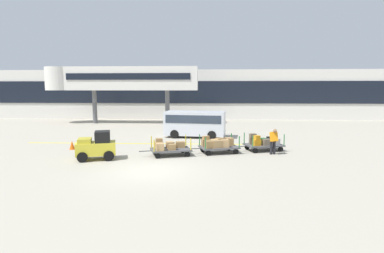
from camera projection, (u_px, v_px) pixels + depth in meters
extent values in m
plane|color=#A8A08E|center=(150.00, 170.00, 14.78)|extent=(120.00, 120.00, 0.00)
cube|color=yellow|center=(149.00, 144.00, 22.01)|extent=(17.72, 0.36, 0.01)
cube|color=silver|center=(187.00, 95.00, 40.16)|extent=(59.34, 2.40, 6.34)
cube|color=black|center=(186.00, 92.00, 38.89)|extent=(56.37, 0.12, 2.80)
cube|color=silver|center=(130.00, 79.00, 34.29)|extent=(15.14, 2.20, 2.60)
cylinder|color=silver|center=(59.00, 79.00, 34.70)|extent=(3.00, 3.00, 2.60)
cube|color=black|center=(127.00, 76.00, 33.13)|extent=(13.62, 0.08, 0.70)
cylinder|color=#59595B|center=(95.00, 107.00, 34.89)|extent=(0.50, 0.50, 3.75)
cylinder|color=#59595B|center=(167.00, 107.00, 34.46)|extent=(0.50, 0.50, 3.75)
cube|color=gold|center=(96.00, 148.00, 16.98)|extent=(2.33, 1.67, 0.70)
cube|color=black|center=(103.00, 137.00, 16.99)|extent=(1.06, 1.18, 0.60)
cube|color=gold|center=(85.00, 140.00, 16.78)|extent=(0.94, 1.10, 0.24)
cylinder|color=black|center=(84.00, 153.00, 17.36)|extent=(0.59, 0.34, 0.56)
cylinder|color=black|center=(82.00, 157.00, 16.36)|extent=(0.59, 0.34, 0.56)
cylinder|color=black|center=(109.00, 152.00, 17.69)|extent=(0.59, 0.34, 0.56)
cylinder|color=black|center=(109.00, 156.00, 16.69)|extent=(0.59, 0.34, 0.56)
cube|color=#4C4C4F|center=(171.00, 150.00, 18.04)|extent=(2.61, 2.02, 0.08)
cylinder|color=gold|center=(151.00, 142.00, 18.35)|extent=(0.06, 0.06, 0.70)
cylinder|color=gold|center=(154.00, 146.00, 17.11)|extent=(0.06, 0.06, 0.70)
cylinder|color=gold|center=(186.00, 140.00, 18.87)|extent=(0.06, 0.06, 0.70)
cylinder|color=gold|center=(191.00, 144.00, 17.63)|extent=(0.06, 0.06, 0.70)
cylinder|color=black|center=(155.00, 152.00, 18.42)|extent=(0.34, 0.19, 0.32)
cylinder|color=black|center=(158.00, 156.00, 17.28)|extent=(0.34, 0.19, 0.32)
cylinder|color=black|center=(183.00, 150.00, 18.84)|extent=(0.34, 0.19, 0.32)
cylinder|color=black|center=(187.00, 154.00, 17.70)|extent=(0.34, 0.19, 0.32)
cylinder|color=#333333|center=(145.00, 151.00, 17.67)|extent=(0.68, 0.25, 0.05)
cube|color=#A87F4C|center=(159.00, 145.00, 18.20)|extent=(0.61, 0.63, 0.38)
cube|color=tan|center=(160.00, 147.00, 17.51)|extent=(0.54, 0.59, 0.42)
cube|color=tan|center=(170.00, 145.00, 18.32)|extent=(0.58, 0.62, 0.37)
cube|color=olive|center=(172.00, 147.00, 17.72)|extent=(0.49, 0.49, 0.33)
cube|color=olive|center=(180.00, 144.00, 18.50)|extent=(0.60, 0.49, 0.34)
cube|color=#9E7A4C|center=(159.00, 140.00, 18.16)|extent=(0.47, 0.45, 0.22)
cube|color=#4C4C4F|center=(219.00, 147.00, 18.77)|extent=(2.61, 2.02, 0.08)
cylinder|color=#237033|center=(200.00, 140.00, 19.08)|extent=(0.06, 0.06, 0.70)
cylinder|color=#237033|center=(206.00, 143.00, 17.84)|extent=(0.06, 0.06, 0.70)
cylinder|color=#237033|center=(231.00, 139.00, 19.60)|extent=(0.06, 0.06, 0.70)
cylinder|color=#237033|center=(239.00, 142.00, 18.36)|extent=(0.06, 0.06, 0.70)
cylinder|color=black|center=(203.00, 149.00, 19.16)|extent=(0.34, 0.19, 0.32)
cylinder|color=black|center=(208.00, 153.00, 18.01)|extent=(0.34, 0.19, 0.32)
cylinder|color=black|center=(229.00, 148.00, 19.58)|extent=(0.34, 0.19, 0.32)
cylinder|color=black|center=(236.00, 152.00, 18.43)|extent=(0.34, 0.19, 0.32)
cylinder|color=#333333|center=(195.00, 149.00, 18.41)|extent=(0.68, 0.25, 0.05)
cube|color=#9E7A4C|center=(206.00, 143.00, 18.91)|extent=(0.60, 0.53, 0.43)
cube|color=olive|center=(209.00, 144.00, 18.30)|extent=(0.57, 0.60, 0.43)
cube|color=tan|center=(214.00, 143.00, 18.97)|extent=(0.57, 0.54, 0.41)
cube|color=#9E7A4C|center=(217.00, 144.00, 18.36)|extent=(0.66, 0.58, 0.45)
cube|color=#A87F4C|center=(220.00, 142.00, 19.10)|extent=(0.62, 0.56, 0.47)
cube|color=tan|center=(225.00, 144.00, 18.47)|extent=(0.52, 0.45, 0.47)
cube|color=#A87F4C|center=(229.00, 142.00, 19.20)|extent=(0.55, 0.61, 0.46)
cube|color=#A87F4C|center=(206.00, 138.00, 18.87)|extent=(0.46, 0.38, 0.20)
cube|color=#4C4C4F|center=(264.00, 145.00, 19.50)|extent=(2.61, 2.02, 0.08)
cylinder|color=#237033|center=(244.00, 138.00, 19.81)|extent=(0.06, 0.06, 0.70)
cylinder|color=#237033|center=(253.00, 141.00, 18.57)|extent=(0.06, 0.06, 0.70)
cylinder|color=#237033|center=(274.00, 137.00, 20.33)|extent=(0.06, 0.06, 0.70)
cylinder|color=#237033|center=(284.00, 140.00, 19.09)|extent=(0.06, 0.06, 0.70)
cylinder|color=black|center=(247.00, 147.00, 19.89)|extent=(0.34, 0.19, 0.32)
cylinder|color=black|center=(255.00, 151.00, 18.74)|extent=(0.34, 0.19, 0.32)
cylinder|color=black|center=(271.00, 146.00, 20.31)|extent=(0.34, 0.19, 0.32)
cylinder|color=black|center=(281.00, 149.00, 19.16)|extent=(0.34, 0.19, 0.32)
cylinder|color=#333333|center=(242.00, 146.00, 19.14)|extent=(0.68, 0.25, 0.05)
cube|color=#726651|center=(253.00, 141.00, 19.59)|extent=(0.47, 0.32, 0.41)
cube|color=orange|center=(257.00, 143.00, 19.06)|extent=(0.55, 0.44, 0.38)
cube|color=#236B2D|center=(262.00, 141.00, 19.76)|extent=(0.65, 0.53, 0.35)
cube|color=#726651|center=(267.00, 142.00, 19.17)|extent=(0.58, 0.46, 0.39)
cube|color=black|center=(271.00, 140.00, 19.98)|extent=(0.54, 0.48, 0.42)
cube|color=#99999E|center=(275.00, 142.00, 19.31)|extent=(0.63, 0.42, 0.39)
cube|color=#726651|center=(253.00, 136.00, 19.55)|extent=(0.46, 0.39, 0.26)
cube|color=orange|center=(257.00, 138.00, 19.02)|extent=(0.44, 0.42, 0.26)
cylinder|color=black|center=(271.00, 148.00, 18.36)|extent=(0.16, 0.16, 0.82)
cylinder|color=black|center=(274.00, 147.00, 18.41)|extent=(0.16, 0.16, 0.82)
cube|color=orange|center=(274.00, 137.00, 18.21)|extent=(0.50, 0.51, 0.61)
sphere|color=#8C6647|center=(275.00, 131.00, 18.05)|extent=(0.22, 0.22, 0.22)
cube|color=silver|center=(195.00, 123.00, 24.83)|extent=(5.01, 2.54, 1.90)
cube|color=#2D3847|center=(195.00, 118.00, 24.79)|extent=(4.64, 2.53, 0.64)
cylinder|color=black|center=(175.00, 134.00, 24.36)|extent=(0.71, 0.33, 0.68)
cylinder|color=black|center=(212.00, 135.00, 23.80)|extent=(0.71, 0.33, 0.68)
cone|color=#EA590F|center=(72.00, 145.00, 19.88)|extent=(0.36, 0.36, 0.55)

